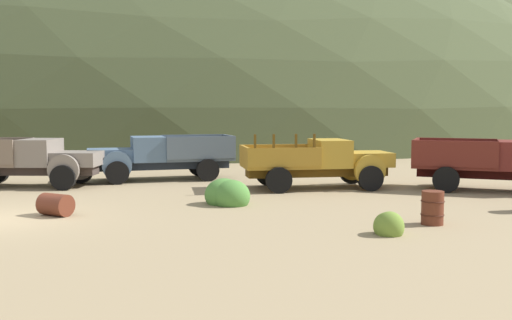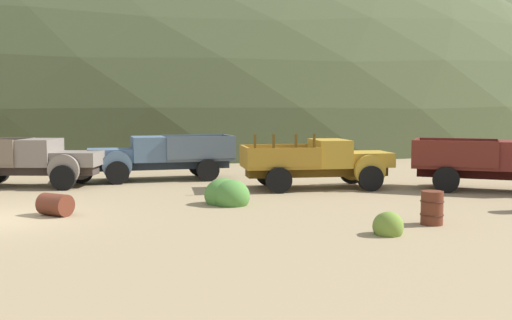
% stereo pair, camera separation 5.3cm
% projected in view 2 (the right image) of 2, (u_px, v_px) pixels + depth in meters
% --- Properties ---
extents(hill_far_right, '(111.55, 81.32, 47.47)m').
position_uv_depth(hill_far_right, '(119.00, 134.00, 71.64)').
color(hill_far_right, '#424C2D').
rests_on(hill_far_right, ground).
extents(hill_far_left, '(95.02, 63.00, 42.16)m').
position_uv_depth(hill_far_left, '(421.00, 131.00, 79.68)').
color(hill_far_left, '#56603D').
rests_on(hill_far_left, ground).
extents(truck_primer_gray, '(5.75, 2.36, 1.91)m').
position_uv_depth(truck_primer_gray, '(37.00, 161.00, 22.73)').
color(truck_primer_gray, '#3D322D').
rests_on(truck_primer_gray, ground).
extents(truck_chalk_blue, '(6.43, 3.82, 1.91)m').
position_uv_depth(truck_chalk_blue, '(152.00, 157.00, 24.76)').
color(truck_chalk_blue, '#262D39').
rests_on(truck_chalk_blue, ground).
extents(truck_mustard, '(6.02, 3.29, 2.16)m').
position_uv_depth(truck_mustard, '(327.00, 162.00, 22.29)').
color(truck_mustard, '#593D12').
rests_on(truck_mustard, ground).
extents(truck_oxblood, '(6.63, 4.00, 1.91)m').
position_uv_depth(truck_oxblood, '(512.00, 164.00, 21.29)').
color(truck_oxblood, black).
rests_on(truck_oxblood, ground).
extents(oil_drum_spare, '(0.62, 0.62, 0.90)m').
position_uv_depth(oil_drum_spare, '(432.00, 208.00, 15.24)').
color(oil_drum_spare, '#5B2819').
rests_on(oil_drum_spare, ground).
extents(oil_drum_tipped, '(1.11, 0.98, 0.64)m').
position_uv_depth(oil_drum_tipped, '(55.00, 205.00, 16.54)').
color(oil_drum_tipped, '#5B2819').
rests_on(oil_drum_tipped, ground).
extents(bush_lone_scrub, '(1.49, 1.34, 1.08)m').
position_uv_depth(bush_lone_scrub, '(227.00, 196.00, 18.47)').
color(bush_lone_scrub, '#4C8438').
rests_on(bush_lone_scrub, ground).
extents(bush_between_trucks, '(0.62, 0.60, 0.51)m').
position_uv_depth(bush_between_trucks, '(454.00, 172.00, 26.89)').
color(bush_between_trucks, olive).
rests_on(bush_between_trucks, ground).
extents(bush_near_barrel, '(0.73, 0.74, 0.75)m').
position_uv_depth(bush_near_barrel, '(388.00, 227.00, 14.03)').
color(bush_near_barrel, olive).
rests_on(bush_near_barrel, ground).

